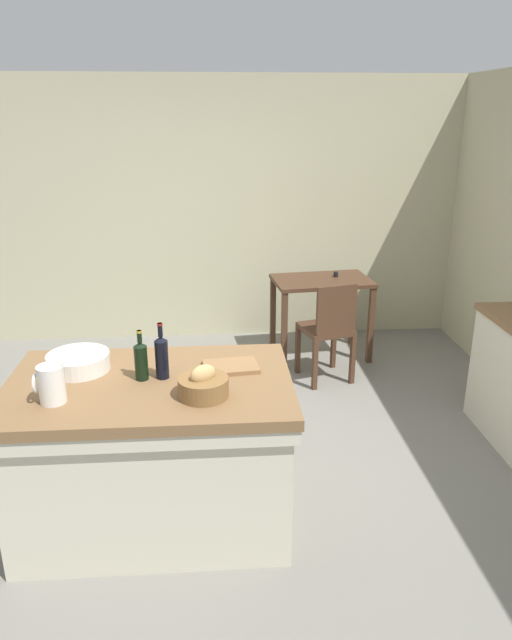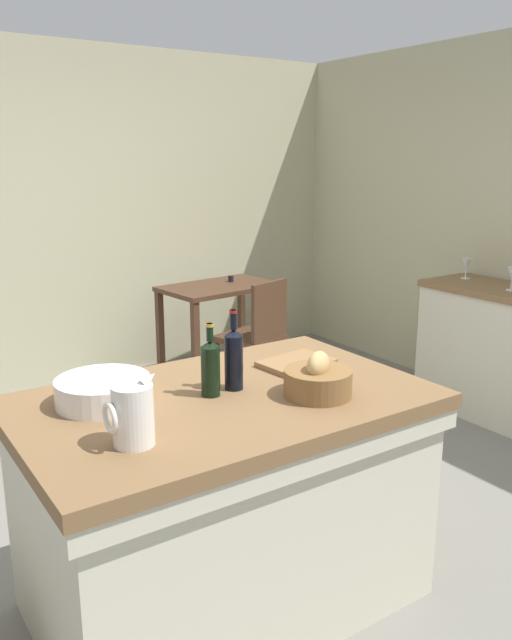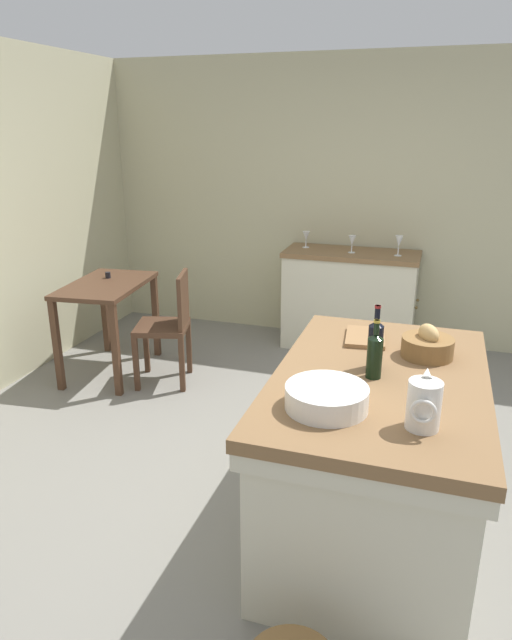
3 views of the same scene
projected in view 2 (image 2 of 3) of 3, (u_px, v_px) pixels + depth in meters
The scene contains 14 objects.
ground_plane at pixel (231, 524), 3.16m from camera, with size 6.76×6.76×0.00m, color slate.
wall_back at pixel (52, 218), 4.92m from camera, with size 5.32×0.12×2.60m, color #B7B28E.
island_table at pixel (225, 493), 2.51m from camera, with size 1.54×0.97×0.89m.
side_cabinet at pixel (508, 355), 4.33m from camera, with size 0.52×1.22×0.91m.
writing_desk at pixel (220, 301), 5.10m from camera, with size 0.96×0.65×0.83m.
wooden_chair at pixel (256, 336), 4.66m from camera, with size 0.49×0.49×0.91m.
pitcher at pixel (133, 414), 1.98m from camera, with size 0.17×0.13×0.24m.
wash_bowl at pixel (103, 391), 2.32m from camera, with size 0.34×0.34×0.10m, color silver.
bread_basket at pixel (318, 380), 2.40m from camera, with size 0.26×0.26×0.17m.
cutting_board at pixel (296, 363), 2.75m from camera, with size 0.30×0.21×0.02m, color olive.
wine_bottle_dark at pixel (234, 357), 2.45m from camera, with size 0.07×0.07×0.31m.
wine_bottle_amber at pixel (210, 367), 2.39m from camera, with size 0.07×0.07×0.28m.
wine_glass_left at pixel (512, 275), 4.17m from camera, with size 0.07×0.07×0.15m.
wine_glass_middle at pixel (466, 265), 4.58m from camera, with size 0.07×0.07×0.15m.
Camera 2 is at (-1.47, -2.40, 1.76)m, focal length 35.91 mm.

